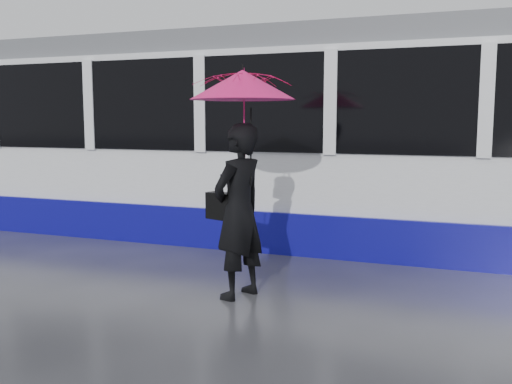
% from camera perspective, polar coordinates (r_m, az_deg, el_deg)
% --- Properties ---
extents(ground, '(90.00, 90.00, 0.00)m').
position_cam_1_polar(ground, '(7.35, -1.93, -8.28)').
color(ground, '#27272C').
rests_on(ground, ground).
extents(rails, '(34.00, 1.51, 0.02)m').
position_cam_1_polar(rails, '(9.64, 3.80, -4.50)').
color(rails, '#3F3D38').
rests_on(rails, ground).
extents(tram, '(26.00, 2.56, 3.35)m').
position_cam_1_polar(tram, '(9.14, 12.25, 5.01)').
color(tram, white).
rests_on(tram, ground).
extents(woman, '(0.66, 0.81, 1.93)m').
position_cam_1_polar(woman, '(6.26, -1.74, -1.96)').
color(woman, black).
rests_on(woman, ground).
extents(umbrella, '(1.44, 1.44, 1.30)m').
position_cam_1_polar(umbrella, '(6.16, -1.35, 8.63)').
color(umbrella, '#F5144F').
rests_on(umbrella, ground).
extents(handbag, '(0.37, 0.25, 0.48)m').
position_cam_1_polar(handbag, '(6.35, -3.51, -1.40)').
color(handbag, black).
rests_on(handbag, ground).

